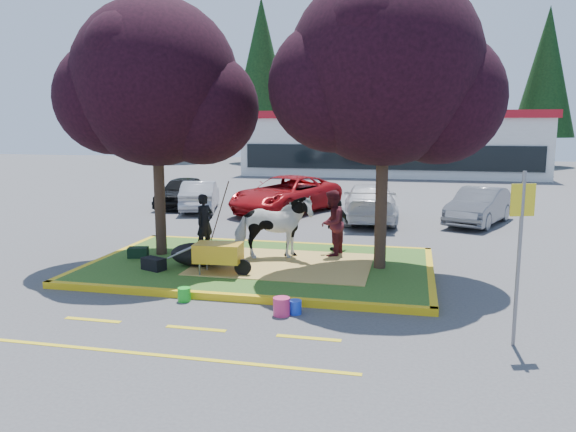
% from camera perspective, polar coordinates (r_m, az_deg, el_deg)
% --- Properties ---
extents(ground, '(90.00, 90.00, 0.00)m').
position_cam_1_polar(ground, '(13.91, -2.86, -5.39)').
color(ground, '#424244').
rests_on(ground, ground).
extents(median_island, '(8.00, 5.00, 0.15)m').
position_cam_1_polar(median_island, '(13.89, -2.86, -5.09)').
color(median_island, '#2E5A1C').
rests_on(median_island, ground).
extents(curb_near, '(8.30, 0.16, 0.15)m').
position_cam_1_polar(curb_near, '(11.52, -6.31, -8.18)').
color(curb_near, yellow).
rests_on(curb_near, ground).
extents(curb_far, '(8.30, 0.16, 0.15)m').
position_cam_1_polar(curb_far, '(16.32, -0.44, -2.89)').
color(curb_far, yellow).
rests_on(curb_far, ground).
extents(curb_left, '(0.16, 5.30, 0.15)m').
position_cam_1_polar(curb_left, '(15.46, -17.63, -4.03)').
color(curb_left, yellow).
rests_on(curb_left, ground).
extents(curb_right, '(0.16, 5.30, 0.15)m').
position_cam_1_polar(curb_right, '(13.42, 14.27, -5.89)').
color(curb_right, yellow).
rests_on(curb_right, ground).
extents(straw_bedding, '(4.20, 3.00, 0.01)m').
position_cam_1_polar(straw_bedding, '(13.73, -0.44, -4.91)').
color(straw_bedding, tan).
rests_on(straw_bedding, median_island).
extents(tree_purple_left, '(5.06, 4.20, 6.51)m').
position_cam_1_polar(tree_purple_left, '(14.81, -13.26, 12.30)').
color(tree_purple_left, black).
rests_on(tree_purple_left, median_island).
extents(tree_purple_right, '(5.30, 4.40, 6.82)m').
position_cam_1_polar(tree_purple_right, '(13.20, 9.88, 13.67)').
color(tree_purple_right, black).
rests_on(tree_purple_right, median_island).
extents(fire_lane_stripe_a, '(1.10, 0.12, 0.01)m').
position_cam_1_polar(fire_lane_stripe_a, '(10.98, -19.21, -9.94)').
color(fire_lane_stripe_a, yellow).
rests_on(fire_lane_stripe_a, ground).
extents(fire_lane_stripe_b, '(1.10, 0.12, 0.01)m').
position_cam_1_polar(fire_lane_stripe_b, '(10.11, -9.33, -11.22)').
color(fire_lane_stripe_b, yellow).
rests_on(fire_lane_stripe_b, ground).
extents(fire_lane_stripe_c, '(1.10, 0.12, 0.01)m').
position_cam_1_polar(fire_lane_stripe_c, '(9.58, 2.10, -12.28)').
color(fire_lane_stripe_c, yellow).
rests_on(fire_lane_stripe_c, ground).
extents(fire_lane_long, '(6.00, 0.10, 0.01)m').
position_cam_1_polar(fire_lane_long, '(9.09, -12.23, -13.73)').
color(fire_lane_long, yellow).
rests_on(fire_lane_long, ground).
extents(retail_building, '(20.40, 8.40, 4.40)m').
position_cam_1_polar(retail_building, '(40.99, 10.46, 7.39)').
color(retail_building, silver).
rests_on(retail_building, ground).
extents(treeline, '(46.58, 7.80, 14.63)m').
position_cam_1_polar(treeline, '(50.80, 10.20, 13.93)').
color(treeline, black).
rests_on(treeline, ground).
extents(cow, '(2.11, 1.48, 1.63)m').
position_cam_1_polar(cow, '(14.09, -1.52, -1.17)').
color(cow, silver).
rests_on(cow, median_island).
extents(calf, '(1.41, 0.97, 0.56)m').
position_cam_1_polar(calf, '(13.69, -9.26, -3.88)').
color(calf, black).
rests_on(calf, median_island).
extents(handler, '(0.58, 0.67, 1.54)m').
position_cam_1_polar(handler, '(15.18, -8.45, -0.68)').
color(handler, black).
rests_on(handler, median_island).
extents(visitor_a, '(0.79, 0.93, 1.71)m').
position_cam_1_polar(visitor_a, '(14.51, 4.47, -0.73)').
color(visitor_a, '#4D161E').
rests_on(visitor_a, median_island).
extents(visitor_b, '(0.70, 0.88, 1.40)m').
position_cam_1_polar(visitor_b, '(15.16, 5.10, -0.90)').
color(visitor_b, black).
rests_on(visitor_b, median_island).
extents(wheelbarrow, '(1.90, 0.69, 0.71)m').
position_cam_1_polar(wheelbarrow, '(12.82, -7.04, -3.76)').
color(wheelbarrow, black).
rests_on(wheelbarrow, median_island).
extents(gear_bag_dark, '(0.64, 0.50, 0.29)m').
position_cam_1_polar(gear_bag_dark, '(13.56, -13.48, -4.75)').
color(gear_bag_dark, black).
rests_on(gear_bag_dark, median_island).
extents(gear_bag_green, '(0.56, 0.42, 0.26)m').
position_cam_1_polar(gear_bag_green, '(14.90, -14.98, -3.59)').
color(gear_bag_green, black).
rests_on(gear_bag_green, median_island).
extents(sign_post, '(0.38, 0.16, 2.82)m').
position_cam_1_polar(sign_post, '(9.51, 22.52, -2.09)').
color(sign_post, slate).
rests_on(sign_post, ground).
extents(bucket_green, '(0.34, 0.34, 0.28)m').
position_cam_1_polar(bucket_green, '(11.59, -10.50, -7.85)').
color(bucket_green, green).
rests_on(bucket_green, ground).
extents(bucket_pink, '(0.38, 0.38, 0.34)m').
position_cam_1_polar(bucket_pink, '(10.58, -0.66, -9.19)').
color(bucket_pink, '#CD2D64').
rests_on(bucket_pink, ground).
extents(bucket_blue, '(0.26, 0.26, 0.26)m').
position_cam_1_polar(bucket_blue, '(10.68, 0.72, -9.23)').
color(bucket_blue, blue).
rests_on(bucket_blue, ground).
extents(car_black, '(1.77, 3.90, 1.30)m').
position_cam_1_polar(car_black, '(24.57, -10.70, 2.43)').
color(car_black, black).
rests_on(car_black, ground).
extents(car_silver, '(2.25, 3.95, 1.23)m').
position_cam_1_polar(car_silver, '(23.40, -8.91, 2.06)').
color(car_silver, '#9D9FA5').
rests_on(car_silver, ground).
extents(car_red, '(4.30, 5.87, 1.48)m').
position_cam_1_polar(car_red, '(22.41, -0.18, 2.18)').
color(car_red, '#9D0D11').
rests_on(car_red, ground).
extents(car_white, '(2.33, 4.93, 1.39)m').
position_cam_1_polar(car_white, '(20.79, 8.33, 1.39)').
color(car_white, silver).
rests_on(car_white, ground).
extents(car_grey, '(2.78, 4.16, 1.30)m').
position_cam_1_polar(car_grey, '(21.04, 18.85, 0.95)').
color(car_grey, slate).
rests_on(car_grey, ground).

